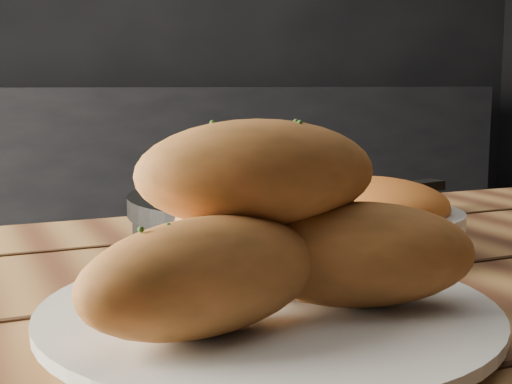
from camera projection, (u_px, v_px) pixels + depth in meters
name	position (u px, v px, depth m)	size (l,w,h in m)	color
counter	(168.00, 198.00, 2.92)	(2.80, 0.60, 0.90)	black
plate	(268.00, 316.00, 0.47)	(0.30, 0.30, 0.02)	silver
bread_rolls	(263.00, 235.00, 0.46)	(0.28, 0.22, 0.12)	#C26F36
skillet	(266.00, 213.00, 0.77)	(0.43, 0.29, 0.05)	black
bowl	(368.00, 218.00, 0.69)	(0.18, 0.18, 0.07)	white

